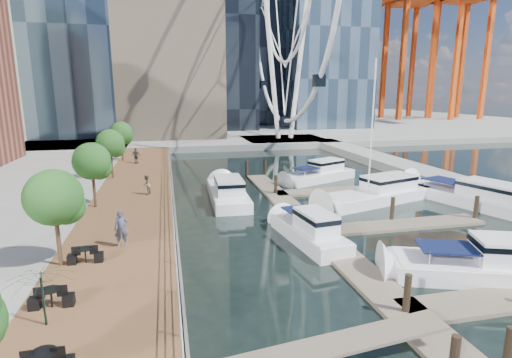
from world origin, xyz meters
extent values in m
plane|color=black|center=(0.00, 0.00, 0.00)|extent=(520.00, 520.00, 0.00)
cube|color=brown|center=(-9.00, 15.00, 0.50)|extent=(6.00, 60.00, 1.00)
cube|color=#595954|center=(-6.00, 15.00, 0.50)|extent=(0.25, 60.00, 1.00)
cube|color=gray|center=(0.00, 102.00, 0.50)|extent=(200.00, 114.00, 1.00)
cube|color=gray|center=(20.00, 20.00, 0.50)|extent=(4.00, 60.00, 1.00)
cube|color=gray|center=(14.00, 52.00, 0.50)|extent=(14.00, 12.00, 1.00)
cube|color=#6D6051|center=(3.00, 10.00, 0.10)|extent=(2.00, 32.00, 0.20)
cube|color=#6D6051|center=(9.00, 8.00, 0.10)|extent=(12.00, 2.00, 0.20)
cube|color=#6D6051|center=(9.00, 18.00, 0.10)|extent=(12.00, 2.00, 0.20)
cylinder|color=white|center=(11.50, 52.00, 14.00)|extent=(0.80, 0.80, 26.00)
cylinder|color=white|center=(16.50, 52.00, 14.00)|extent=(0.80, 0.80, 26.00)
cylinder|color=#3F2B1C|center=(-11.40, 4.00, 2.20)|extent=(0.20, 0.20, 2.40)
sphere|color=#265B1E|center=(-11.40, 4.00, 4.30)|extent=(2.60, 2.60, 2.60)
cylinder|color=#3F2B1C|center=(-11.40, 14.00, 2.20)|extent=(0.20, 0.20, 2.40)
sphere|color=#265B1E|center=(-11.40, 14.00, 4.30)|extent=(2.60, 2.60, 2.60)
cylinder|color=#3F2B1C|center=(-11.40, 24.00, 2.20)|extent=(0.20, 0.20, 2.40)
sphere|color=#265B1E|center=(-11.40, 24.00, 4.30)|extent=(2.60, 2.60, 2.60)
cylinder|color=#3F2B1C|center=(-11.40, 34.00, 2.20)|extent=(0.20, 0.20, 2.40)
sphere|color=#265B1E|center=(-11.40, 34.00, 4.30)|extent=(2.60, 2.60, 2.60)
imported|color=#45465C|center=(-8.79, 5.74, 1.99)|extent=(0.76, 0.54, 1.98)
imported|color=#7D6E56|center=(-7.97, 16.77, 1.80)|extent=(0.81, 0.93, 1.61)
imported|color=#333A40|center=(-9.70, 31.58, 1.91)|extent=(1.14, 0.93, 1.81)
imported|color=#0E361B|center=(-10.70, -1.26, 2.04)|extent=(3.00, 3.02, 2.08)
camera|label=1|loc=(-6.28, -15.13, 9.00)|focal=28.00mm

